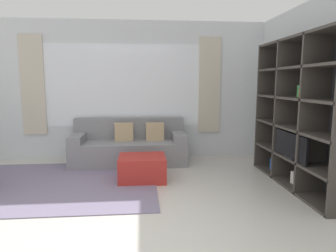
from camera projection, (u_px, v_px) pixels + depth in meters
name	position (u px, v px, depth m)	size (l,w,h in m)	color
ground_plane	(106.00, 245.00, 2.80)	(16.00, 16.00, 0.00)	beige
wall_back	(124.00, 90.00, 5.94)	(6.83, 0.11, 2.70)	silver
wall_right	(308.00, 93.00, 4.51)	(0.07, 4.55, 2.70)	silver
area_rug	(58.00, 184.00, 4.47)	(2.94, 2.28, 0.01)	slate
shelving_unit	(302.00, 115.00, 4.27)	(0.44, 2.18, 2.14)	#232328
couch_main	(130.00, 147.00, 5.65)	(2.11, 0.83, 0.82)	gray
ottoman	(142.00, 168.00, 4.65)	(0.72, 0.60, 0.38)	#A82823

